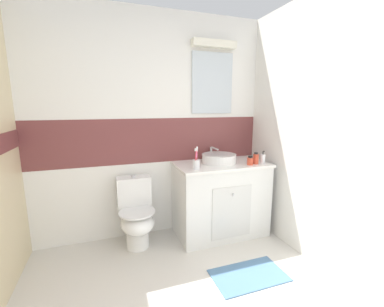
{
  "coord_description": "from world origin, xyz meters",
  "views": [
    {
      "loc": [
        -0.53,
        -0.4,
        1.49
      ],
      "look_at": [
        0.28,
        1.89,
        1.03
      ],
      "focal_mm": 23.53,
      "sensor_mm": 36.0,
      "label": 1
    }
  ],
  "objects_px": {
    "hair_gel_jar": "(250,161)",
    "lotion_bottle_short": "(256,158)",
    "sink_basin": "(219,158)",
    "toilet": "(136,215)",
    "soap_dispenser": "(263,159)",
    "toothbrush_cup": "(196,163)"
  },
  "relations": [
    {
      "from": "sink_basin",
      "to": "toothbrush_cup",
      "type": "xyz_separation_m",
      "value": [
        -0.35,
        -0.19,
        0.01
      ]
    },
    {
      "from": "lotion_bottle_short",
      "to": "soap_dispenser",
      "type": "bearing_deg",
      "value": -9.33
    },
    {
      "from": "toilet",
      "to": "soap_dispenser",
      "type": "distance_m",
      "value": 1.51
    },
    {
      "from": "toothbrush_cup",
      "to": "lotion_bottle_short",
      "type": "relative_size",
      "value": 1.78
    },
    {
      "from": "toilet",
      "to": "soap_dispenser",
      "type": "bearing_deg",
      "value": -9.09
    },
    {
      "from": "toothbrush_cup",
      "to": "soap_dispenser",
      "type": "xyz_separation_m",
      "value": [
        0.79,
        -0.01,
        -0.01
      ]
    },
    {
      "from": "soap_dispenser",
      "to": "hair_gel_jar",
      "type": "distance_m",
      "value": 0.17
    },
    {
      "from": "hair_gel_jar",
      "to": "lotion_bottle_short",
      "type": "distance_m",
      "value": 0.09
    },
    {
      "from": "toothbrush_cup",
      "to": "soap_dispenser",
      "type": "distance_m",
      "value": 0.79
    },
    {
      "from": "soap_dispenser",
      "to": "hair_gel_jar",
      "type": "bearing_deg",
      "value": -177.55
    },
    {
      "from": "toothbrush_cup",
      "to": "hair_gel_jar",
      "type": "relative_size",
      "value": 2.35
    },
    {
      "from": "sink_basin",
      "to": "toothbrush_cup",
      "type": "bearing_deg",
      "value": -150.8
    },
    {
      "from": "toilet",
      "to": "hair_gel_jar",
      "type": "xyz_separation_m",
      "value": [
        1.22,
        -0.23,
        0.55
      ]
    },
    {
      "from": "sink_basin",
      "to": "toothbrush_cup",
      "type": "relative_size",
      "value": 1.85
    },
    {
      "from": "sink_basin",
      "to": "toothbrush_cup",
      "type": "distance_m",
      "value": 0.4
    },
    {
      "from": "toilet",
      "to": "toothbrush_cup",
      "type": "height_order",
      "value": "toothbrush_cup"
    },
    {
      "from": "toilet",
      "to": "lotion_bottle_short",
      "type": "bearing_deg",
      "value": -9.07
    },
    {
      "from": "soap_dispenser",
      "to": "lotion_bottle_short",
      "type": "relative_size",
      "value": 1.12
    },
    {
      "from": "sink_basin",
      "to": "hair_gel_jar",
      "type": "distance_m",
      "value": 0.35
    },
    {
      "from": "sink_basin",
      "to": "toothbrush_cup",
      "type": "height_order",
      "value": "toothbrush_cup"
    },
    {
      "from": "sink_basin",
      "to": "hair_gel_jar",
      "type": "height_order",
      "value": "sink_basin"
    },
    {
      "from": "sink_basin",
      "to": "lotion_bottle_short",
      "type": "relative_size",
      "value": 3.3
    }
  ]
}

